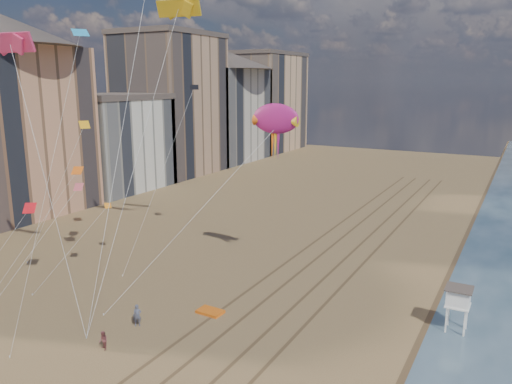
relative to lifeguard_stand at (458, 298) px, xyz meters
The scene contains 9 objects.
wet_sand 13.52m from the lifeguard_stand, 80.98° to the left, with size 260.00×260.00×0.00m, color #42301E.
tracks 14.96m from the lifeguard_stand, 167.95° to the left, with size 7.68×120.00×0.01m.
buildings 74.41m from the lifeguard_stand, 148.33° to the left, with size 34.72×131.35×29.00m.
lifeguard_stand is the anchor object (origin of this frame).
grounded_kite 19.99m from the lifeguard_stand, 160.12° to the right, with size 2.17×1.38×0.25m, color orange.
show_kite 22.32m from the lifeguard_stand, 168.14° to the left, with size 6.55×8.11×22.69m.
kite_flyer_a 25.28m from the lifeguard_stand, 153.09° to the right, with size 0.66×0.43×1.80m, color #525569.
kite_flyer_b 27.06m from the lifeguard_stand, 145.18° to the right, with size 0.70×0.55×1.44m, color brown.
small_kites 36.65m from the lifeguard_stand, behind, with size 14.55×18.78×17.49m.
Camera 1 is at (20.41, -12.10, 19.19)m, focal length 35.00 mm.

